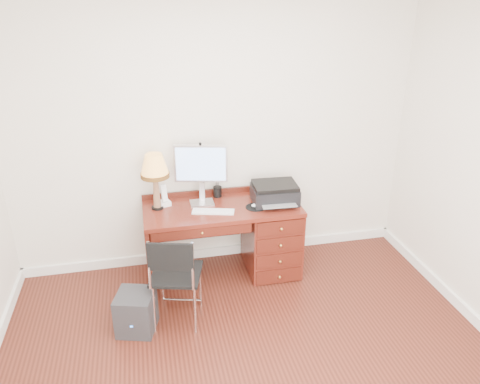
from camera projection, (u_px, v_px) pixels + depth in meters
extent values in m
plane|color=#38140C|center=(256.00, 373.00, 3.55)|extent=(4.00, 4.00, 0.00)
plane|color=silver|center=(215.00, 136.00, 4.56)|extent=(4.00, 0.00, 4.00)
cube|color=white|center=(217.00, 251.00, 5.08)|extent=(4.00, 0.03, 0.10)
cube|color=maroon|center=(222.00, 208.00, 4.50)|extent=(1.50, 0.65, 0.04)
cube|color=maroon|center=(271.00, 237.00, 4.75)|extent=(0.50, 0.61, 0.71)
cube|color=maroon|center=(148.00, 250.00, 4.51)|extent=(0.04, 0.61, 0.71)
cube|color=#4D180F|center=(194.00, 222.00, 4.82)|extent=(0.96, 0.03, 0.39)
cube|color=#4D180F|center=(202.00, 232.00, 4.21)|extent=(0.91, 0.03, 0.09)
sphere|color=#BF8C3F|center=(280.00, 254.00, 4.45)|extent=(0.03, 0.03, 0.03)
cube|color=silver|center=(202.00, 203.00, 4.55)|extent=(0.26, 0.21, 0.02)
cube|color=silver|center=(201.00, 191.00, 4.55)|extent=(0.06, 0.04, 0.18)
cube|color=silver|center=(200.00, 164.00, 4.41)|extent=(0.51, 0.15, 0.37)
cube|color=#4C8CF2|center=(201.00, 164.00, 4.39)|extent=(0.46, 0.11, 0.33)
cube|color=white|center=(213.00, 211.00, 4.37)|extent=(0.41, 0.21, 0.01)
cylinder|color=black|center=(256.00, 207.00, 4.47)|extent=(0.20, 0.20, 0.01)
ellipsoid|color=white|center=(256.00, 205.00, 4.46)|extent=(0.09, 0.06, 0.03)
cube|color=black|center=(275.00, 194.00, 4.56)|extent=(0.45, 0.36, 0.15)
cube|color=black|center=(275.00, 185.00, 4.52)|extent=(0.43, 0.34, 0.04)
cylinder|color=black|center=(158.00, 207.00, 4.45)|extent=(0.11, 0.11, 0.02)
cone|color=#8D6242|center=(156.00, 191.00, 4.38)|extent=(0.07, 0.07, 0.32)
cone|color=#E59F48|center=(154.00, 165.00, 4.27)|extent=(0.26, 0.26, 0.20)
cylinder|color=#593814|center=(155.00, 175.00, 4.31)|extent=(0.27, 0.27, 0.04)
cube|color=white|center=(165.00, 203.00, 4.51)|extent=(0.13, 0.13, 0.04)
cube|color=white|center=(164.00, 193.00, 4.46)|extent=(0.07, 0.08, 0.17)
cylinder|color=black|center=(218.00, 192.00, 4.68)|extent=(0.08, 0.08, 0.11)
cube|color=black|center=(176.00, 274.00, 3.96)|extent=(0.50, 0.50, 0.03)
cube|color=black|center=(177.00, 257.00, 3.67)|extent=(0.36, 0.12, 0.24)
cylinder|color=silver|center=(157.00, 287.00, 4.17)|extent=(0.02, 0.02, 0.46)
cylinder|color=silver|center=(195.00, 282.00, 4.24)|extent=(0.02, 0.02, 0.46)
cylinder|color=silver|center=(159.00, 311.00, 3.86)|extent=(0.02, 0.02, 0.46)
cylinder|color=silver|center=(200.00, 306.00, 3.93)|extent=(0.02, 0.02, 0.46)
cylinder|color=silver|center=(155.00, 268.00, 3.67)|extent=(0.02, 0.02, 0.41)
cylinder|color=silver|center=(199.00, 263.00, 3.74)|extent=(0.02, 0.02, 0.41)
cube|color=black|center=(136.00, 312.00, 3.94)|extent=(0.38, 0.38, 0.35)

